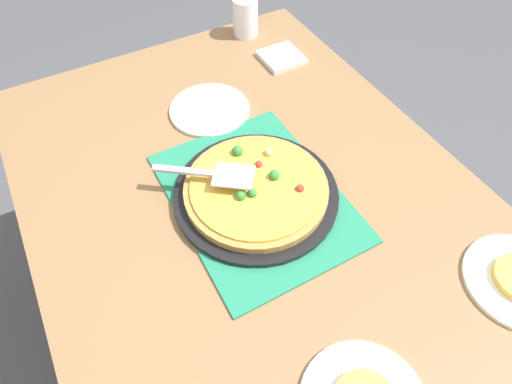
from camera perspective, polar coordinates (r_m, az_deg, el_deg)
ground_plane at (r=1.67m, az=0.00°, el=-16.73°), size 8.00×8.00×0.00m
dining_table at (r=1.10m, az=0.00°, el=-4.21°), size 1.40×1.00×0.75m
placemat at (r=1.01m, az=0.00°, el=-0.60°), size 0.48×0.36×0.01m
pizza_pan at (r=1.00m, az=0.00°, el=-0.25°), size 0.38×0.38×0.01m
pizza at (r=0.98m, az=-0.02°, el=0.53°), size 0.33×0.33×0.05m
plate_side at (r=1.22m, az=-6.13°, el=10.74°), size 0.22×0.22×0.01m
cup_far at (r=1.50m, az=-1.41°, el=22.04°), size 0.08×0.08×0.12m
pizza_server at (r=0.97m, az=-5.75°, el=2.43°), size 0.17×0.21×0.01m
napkin_stack at (r=1.41m, az=3.38°, el=17.28°), size 0.12×0.12×0.02m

